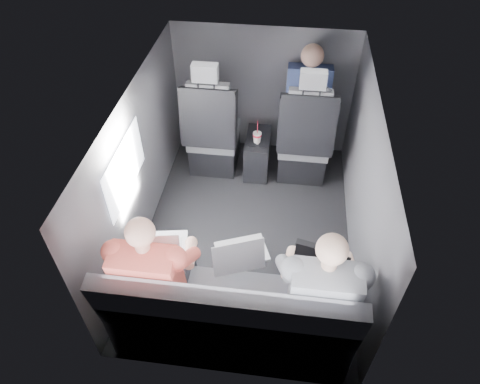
# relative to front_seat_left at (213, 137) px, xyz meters

# --- Properties ---
(floor) EXTENTS (2.60, 2.60, 0.00)m
(floor) POSITION_rel_front_seat_left_xyz_m (0.45, -0.84, -0.40)
(floor) COLOR black
(floor) RESTS_ON ground
(ceiling) EXTENTS (2.60, 2.60, 0.00)m
(ceiling) POSITION_rel_front_seat_left_xyz_m (0.45, -0.84, 0.95)
(ceiling) COLOR #B2B2AD
(ceiling) RESTS_ON panel_back
(panel_left) EXTENTS (0.02, 2.60, 1.35)m
(panel_left) POSITION_rel_front_seat_left_xyz_m (-0.45, -0.84, 0.27)
(panel_left) COLOR #56565B
(panel_left) RESTS_ON floor
(panel_right) EXTENTS (0.02, 2.60, 1.35)m
(panel_right) POSITION_rel_front_seat_left_xyz_m (1.35, -0.84, 0.27)
(panel_right) COLOR #56565B
(panel_right) RESTS_ON floor
(panel_front) EXTENTS (1.80, 0.02, 1.35)m
(panel_front) POSITION_rel_front_seat_left_xyz_m (0.45, 0.46, 0.27)
(panel_front) COLOR #56565B
(panel_front) RESTS_ON floor
(panel_back) EXTENTS (1.80, 0.02, 1.35)m
(panel_back) POSITION_rel_front_seat_left_xyz_m (0.45, -2.14, 0.27)
(panel_back) COLOR #56565B
(panel_back) RESTS_ON floor
(side_window) EXTENTS (0.02, 0.75, 0.42)m
(side_window) POSITION_rel_front_seat_left_xyz_m (-0.43, -1.14, 0.50)
(side_window) COLOR white
(side_window) RESTS_ON panel_left
(seatbelt) EXTENTS (0.35, 0.11, 0.59)m
(seatbelt) POSITION_rel_front_seat_left_xyz_m (0.90, -0.17, 0.40)
(seatbelt) COLOR black
(seatbelt) RESTS_ON front_seat_right
(front_seat_left) EXTENTS (0.52, 0.58, 1.26)m
(front_seat_left) POSITION_rel_front_seat_left_xyz_m (0.00, 0.00, 0.00)
(front_seat_left) COLOR black
(front_seat_left) RESTS_ON floor
(front_seat_right) EXTENTS (0.52, 0.58, 1.26)m
(front_seat_right) POSITION_rel_front_seat_left_xyz_m (0.90, 0.00, 0.00)
(front_seat_right) COLOR black
(front_seat_right) RESTS_ON floor
(center_console) EXTENTS (0.24, 0.48, 0.41)m
(center_console) POSITION_rel_front_seat_left_xyz_m (0.45, 0.04, -0.20)
(center_console) COLOR black
(center_console) RESTS_ON floor
(rear_bench) EXTENTS (1.60, 0.57, 0.92)m
(rear_bench) POSITION_rel_front_seat_left_xyz_m (0.45, -1.90, -0.09)
(rear_bench) COLOR slate
(rear_bench) RESTS_ON floor
(soda_cup) EXTENTS (0.08, 0.08, 0.25)m
(soda_cup) POSITION_rel_front_seat_left_xyz_m (0.45, -0.04, 0.06)
(soda_cup) COLOR white
(soda_cup) RESTS_ON center_console
(laptop_white) EXTENTS (0.38, 0.37, 0.25)m
(laptop_white) POSITION_rel_front_seat_left_xyz_m (-0.08, -1.62, 0.23)
(laptop_white) COLOR white
(laptop_white) RESTS_ON passenger_rear_left
(laptop_silver) EXTENTS (0.41, 0.42, 0.25)m
(laptop_silver) POSITION_rel_front_seat_left_xyz_m (0.48, -1.60, 0.23)
(laptop_silver) COLOR #B8B8BD
(laptop_silver) RESTS_ON rear_bench
(laptop_black) EXTENTS (0.39, 0.38, 0.25)m
(laptop_black) POSITION_rel_front_seat_left_xyz_m (1.00, -1.60, 0.23)
(laptop_black) COLOR black
(laptop_black) RESTS_ON passenger_rear_right
(passenger_rear_left) EXTENTS (0.50, 0.62, 1.21)m
(passenger_rear_left) POSITION_rel_front_seat_left_xyz_m (-0.05, -1.81, 0.22)
(passenger_rear_left) COLOR #323238
(passenger_rear_left) RESTS_ON rear_bench
(passenger_rear_right) EXTENTS (0.51, 0.63, 1.23)m
(passenger_rear_right) POSITION_rel_front_seat_left_xyz_m (1.01, -1.81, 0.23)
(passenger_rear_right) COLOR navy
(passenger_rear_right) RESTS_ON rear_bench
(passenger_front_right) EXTENTS (0.42, 0.42, 0.86)m
(passenger_front_right) POSITION_rel_front_seat_left_xyz_m (0.89, 0.26, 0.36)
(passenger_front_right) COLOR navy
(passenger_front_right) RESTS_ON front_seat_right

